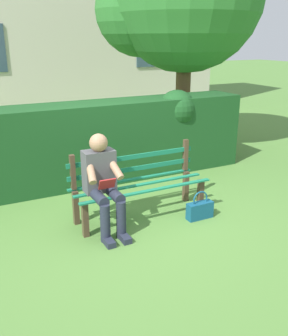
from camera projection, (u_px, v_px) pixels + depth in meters
ground at (141, 216)px, 5.05m from camera, size 60.00×60.00×0.00m
park_bench at (138, 184)px, 4.97m from camera, size 1.80×0.53×0.91m
person_seated at (103, 181)px, 4.52m from camera, size 0.44×0.73×1.19m
hedge_backdrop at (80, 143)px, 6.02m from camera, size 5.85×0.79×1.43m
handbag at (200, 209)px, 4.96m from camera, size 0.36×0.13×0.38m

